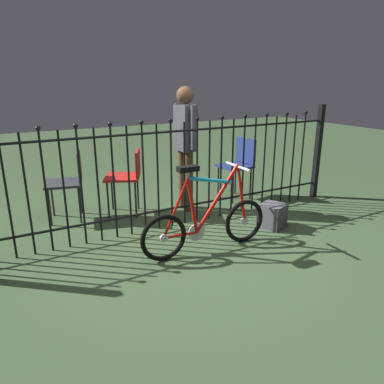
{
  "coord_description": "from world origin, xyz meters",
  "views": [
    {
      "loc": [
        -1.7,
        -2.9,
        1.66
      ],
      "look_at": [
        0.02,
        0.21,
        0.55
      ],
      "focal_mm": 33.91,
      "sensor_mm": 36.0,
      "label": 1
    }
  ],
  "objects_px": {
    "chair_charcoal": "(70,178)",
    "display_crate": "(272,216)",
    "chair_red": "(128,174)",
    "bicycle": "(206,222)",
    "person_visitor": "(185,139)",
    "chair_navy": "(239,162)"
  },
  "relations": [
    {
      "from": "chair_red",
      "to": "display_crate",
      "type": "height_order",
      "value": "chair_red"
    },
    {
      "from": "chair_red",
      "to": "person_visitor",
      "type": "xyz_separation_m",
      "value": [
        0.71,
        -0.2,
        0.41
      ]
    },
    {
      "from": "chair_navy",
      "to": "display_crate",
      "type": "relative_size",
      "value": 3.06
    },
    {
      "from": "bicycle",
      "to": "chair_red",
      "type": "relative_size",
      "value": 1.68
    },
    {
      "from": "bicycle",
      "to": "chair_charcoal",
      "type": "height_order",
      "value": "bicycle"
    },
    {
      "from": "chair_charcoal",
      "to": "person_visitor",
      "type": "xyz_separation_m",
      "value": [
        1.38,
        -0.36,
        0.42
      ]
    },
    {
      "from": "chair_charcoal",
      "to": "chair_navy",
      "type": "height_order",
      "value": "chair_navy"
    },
    {
      "from": "chair_charcoal",
      "to": "display_crate",
      "type": "bearing_deg",
      "value": -35.32
    },
    {
      "from": "display_crate",
      "to": "person_visitor",
      "type": "bearing_deg",
      "value": 119.79
    },
    {
      "from": "chair_navy",
      "to": "person_visitor",
      "type": "bearing_deg",
      "value": -175.66
    },
    {
      "from": "chair_navy",
      "to": "display_crate",
      "type": "distance_m",
      "value": 1.21
    },
    {
      "from": "display_crate",
      "to": "chair_charcoal",
      "type": "bearing_deg",
      "value": 144.68
    },
    {
      "from": "chair_red",
      "to": "person_visitor",
      "type": "height_order",
      "value": "person_visitor"
    },
    {
      "from": "bicycle",
      "to": "chair_charcoal",
      "type": "xyz_separation_m",
      "value": [
        -0.98,
        1.55,
        0.21
      ]
    },
    {
      "from": "bicycle",
      "to": "display_crate",
      "type": "height_order",
      "value": "bicycle"
    },
    {
      "from": "chair_navy",
      "to": "chair_red",
      "type": "height_order",
      "value": "chair_navy"
    },
    {
      "from": "chair_navy",
      "to": "display_crate",
      "type": "xyz_separation_m",
      "value": [
        -0.31,
        -1.1,
        -0.39
      ]
    },
    {
      "from": "bicycle",
      "to": "person_visitor",
      "type": "relative_size",
      "value": 0.88
    },
    {
      "from": "chair_red",
      "to": "display_crate",
      "type": "bearing_deg",
      "value": -43.43
    },
    {
      "from": "bicycle",
      "to": "person_visitor",
      "type": "xyz_separation_m",
      "value": [
        0.4,
        1.18,
        0.63
      ]
    },
    {
      "from": "chair_navy",
      "to": "chair_red",
      "type": "bearing_deg",
      "value": 175.45
    },
    {
      "from": "chair_charcoal",
      "to": "chair_red",
      "type": "distance_m",
      "value": 0.69
    }
  ]
}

